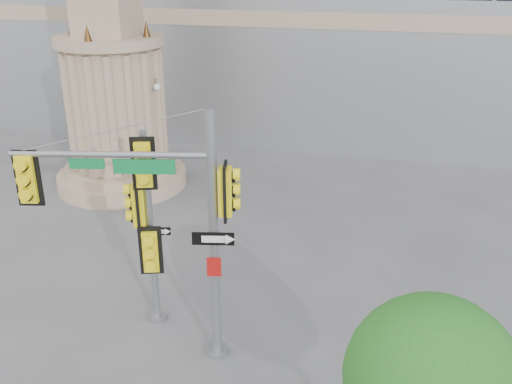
# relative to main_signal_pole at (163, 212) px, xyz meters

# --- Properties ---
(monument) EXTENTS (4.40, 4.40, 16.60)m
(monument) POSITION_rel_main_signal_pole_xyz_m (-5.05, 8.13, 2.35)
(monument) COLOR tan
(monument) RESTS_ON ground
(main_signal_pole) EXTENTS (3.93, 1.16, 5.11)m
(main_signal_pole) POSITION_rel_main_signal_pole_xyz_m (0.00, 0.00, 0.00)
(main_signal_pole) COLOR slate
(main_signal_pole) RESTS_ON ground
(secondary_signal_pole) EXTENTS (0.81, 0.58, 4.36)m
(secondary_signal_pole) POSITION_rel_main_signal_pole_xyz_m (-0.77, 0.90, -0.61)
(secondary_signal_pole) COLOR slate
(secondary_signal_pole) RESTS_ON ground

